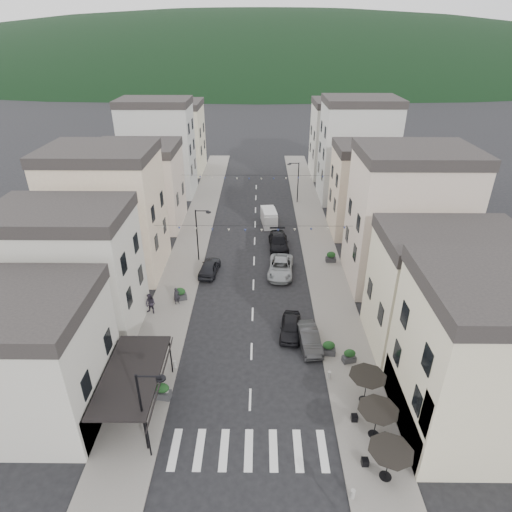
{
  "coord_description": "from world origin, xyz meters",
  "views": [
    {
      "loc": [
        0.61,
        -15.38,
        22.58
      ],
      "look_at": [
        0.27,
        20.55,
        3.5
      ],
      "focal_mm": 30.0,
      "sensor_mm": 36.0,
      "label": 1
    }
  ],
  "objects_px": {
    "parked_car_c": "(281,267)",
    "parked_car_e": "(209,267)",
    "parked_car_a": "(291,327)",
    "pedestrian_a": "(177,296)",
    "delivery_van": "(269,217)",
    "pedestrian_b": "(151,304)",
    "parked_car_b": "(309,338)",
    "parked_car_d": "(279,242)"
  },
  "relations": [
    {
      "from": "parked_car_c",
      "to": "pedestrian_a",
      "type": "height_order",
      "value": "pedestrian_a"
    },
    {
      "from": "parked_car_a",
      "to": "pedestrian_a",
      "type": "xyz_separation_m",
      "value": [
        -10.19,
        4.21,
        0.25
      ]
    },
    {
      "from": "parked_car_c",
      "to": "parked_car_a",
      "type": "bearing_deg",
      "value": -82.09
    },
    {
      "from": "parked_car_a",
      "to": "parked_car_e",
      "type": "xyz_separation_m",
      "value": [
        -7.82,
        10.01,
        0.04
      ]
    },
    {
      "from": "parked_car_a",
      "to": "parked_car_d",
      "type": "height_order",
      "value": "parked_car_d"
    },
    {
      "from": "parked_car_c",
      "to": "pedestrian_a",
      "type": "distance_m",
      "value": 11.37
    },
    {
      "from": "pedestrian_a",
      "to": "parked_car_e",
      "type": "bearing_deg",
      "value": 39.74
    },
    {
      "from": "pedestrian_a",
      "to": "parked_car_a",
      "type": "bearing_deg",
      "value": -50.42
    },
    {
      "from": "pedestrian_b",
      "to": "parked_car_c",
      "type": "bearing_deg",
      "value": 50.64
    },
    {
      "from": "parked_car_a",
      "to": "parked_car_b",
      "type": "height_order",
      "value": "parked_car_b"
    },
    {
      "from": "parked_car_c",
      "to": "delivery_van",
      "type": "height_order",
      "value": "delivery_van"
    },
    {
      "from": "pedestrian_a",
      "to": "delivery_van",
      "type": "bearing_deg",
      "value": 36.79
    },
    {
      "from": "parked_car_e",
      "to": "delivery_van",
      "type": "distance_m",
      "value": 14.35
    },
    {
      "from": "parked_car_a",
      "to": "parked_car_c",
      "type": "bearing_deg",
      "value": 99.32
    },
    {
      "from": "parked_car_e",
      "to": "parked_car_b",
      "type": "bearing_deg",
      "value": 135.58
    },
    {
      "from": "parked_car_a",
      "to": "pedestrian_a",
      "type": "height_order",
      "value": "pedestrian_a"
    },
    {
      "from": "parked_car_b",
      "to": "pedestrian_a",
      "type": "relative_size",
      "value": 2.58
    },
    {
      "from": "parked_car_b",
      "to": "parked_car_a",
      "type": "bearing_deg",
      "value": 127.21
    },
    {
      "from": "parked_car_a",
      "to": "pedestrian_b",
      "type": "height_order",
      "value": "pedestrian_b"
    },
    {
      "from": "parked_car_e",
      "to": "delivery_van",
      "type": "relative_size",
      "value": 0.96
    },
    {
      "from": "parked_car_c",
      "to": "parked_car_e",
      "type": "height_order",
      "value": "parked_car_c"
    },
    {
      "from": "parked_car_b",
      "to": "parked_car_d",
      "type": "bearing_deg",
      "value": 89.45
    },
    {
      "from": "parked_car_a",
      "to": "parked_car_c",
      "type": "relative_size",
      "value": 0.77
    },
    {
      "from": "parked_car_a",
      "to": "delivery_van",
      "type": "bearing_deg",
      "value": 100.46
    },
    {
      "from": "parked_car_e",
      "to": "pedestrian_a",
      "type": "bearing_deg",
      "value": 74.54
    },
    {
      "from": "parked_car_b",
      "to": "parked_car_c",
      "type": "distance_m",
      "value": 11.6
    },
    {
      "from": "parked_car_b",
      "to": "pedestrian_a",
      "type": "bearing_deg",
      "value": 147.49
    },
    {
      "from": "parked_car_b",
      "to": "parked_car_d",
      "type": "xyz_separation_m",
      "value": [
        -1.8,
        17.43,
        0.06
      ]
    },
    {
      "from": "parked_car_c",
      "to": "parked_car_d",
      "type": "xyz_separation_m",
      "value": [
        0.0,
        5.97,
        0.02
      ]
    },
    {
      "from": "parked_car_d",
      "to": "parked_car_e",
      "type": "bearing_deg",
      "value": -142.89
    },
    {
      "from": "parked_car_a",
      "to": "parked_car_d",
      "type": "relative_size",
      "value": 0.78
    },
    {
      "from": "parked_car_b",
      "to": "pedestrian_a",
      "type": "height_order",
      "value": "pedestrian_a"
    },
    {
      "from": "parked_car_b",
      "to": "delivery_van",
      "type": "height_order",
      "value": "delivery_van"
    },
    {
      "from": "parked_car_e",
      "to": "pedestrian_a",
      "type": "relative_size",
      "value": 2.61
    },
    {
      "from": "parked_car_a",
      "to": "pedestrian_a",
      "type": "relative_size",
      "value": 2.48
    },
    {
      "from": "parked_car_b",
      "to": "parked_car_c",
      "type": "bearing_deg",
      "value": 92.48
    },
    {
      "from": "parked_car_c",
      "to": "delivery_van",
      "type": "xyz_separation_m",
      "value": [
        -0.99,
        12.84,
        0.27
      ]
    },
    {
      "from": "parked_car_b",
      "to": "parked_car_d",
      "type": "distance_m",
      "value": 17.53
    },
    {
      "from": "parked_car_a",
      "to": "pedestrian_a",
      "type": "bearing_deg",
      "value": 164.49
    },
    {
      "from": "parked_car_a",
      "to": "parked_car_e",
      "type": "relative_size",
      "value": 0.95
    },
    {
      "from": "parked_car_b",
      "to": "parked_car_c",
      "type": "height_order",
      "value": "parked_car_c"
    },
    {
      "from": "pedestrian_a",
      "to": "pedestrian_b",
      "type": "xyz_separation_m",
      "value": [
        -2.07,
        -1.48,
        0.14
      ]
    }
  ]
}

